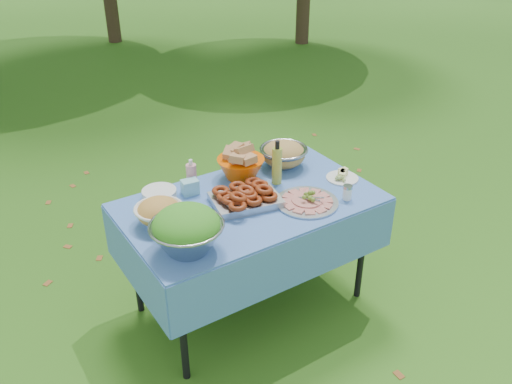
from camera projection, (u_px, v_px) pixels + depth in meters
ground at (251, 302)px, 3.49m from camera, size 80.00×80.00×0.00m
picnic_table at (251, 254)px, 3.30m from camera, size 1.46×0.86×0.76m
salad_bowl at (187, 230)px, 2.64m from camera, size 0.43×0.43×0.24m
pasta_bowl_white at (159, 211)px, 2.87m from camera, size 0.32×0.32×0.14m
plate_stack at (159, 194)px, 3.13m from camera, size 0.24×0.24×0.05m
wipes_box at (190, 187)px, 3.16m from camera, size 0.10×0.08×0.09m
sanitizer_bottle at (191, 173)px, 3.22m from camera, size 0.08×0.08×0.18m
bread_bowl at (241, 163)px, 3.31m from camera, size 0.29×0.29×0.19m
pasta_bowl_steel at (284, 154)px, 3.47m from camera, size 0.32×0.32×0.16m
fried_tray at (246, 197)px, 3.06m from camera, size 0.42×0.34×0.09m
charcuterie_platter at (307, 197)px, 3.07m from camera, size 0.45×0.45×0.08m
oil_bottle at (277, 162)px, 3.23m from camera, size 0.08×0.08×0.28m
cheese_plate at (342, 175)px, 3.33m from camera, size 0.24×0.24×0.05m
shaker at (347, 192)px, 3.11m from camera, size 0.07×0.07×0.09m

